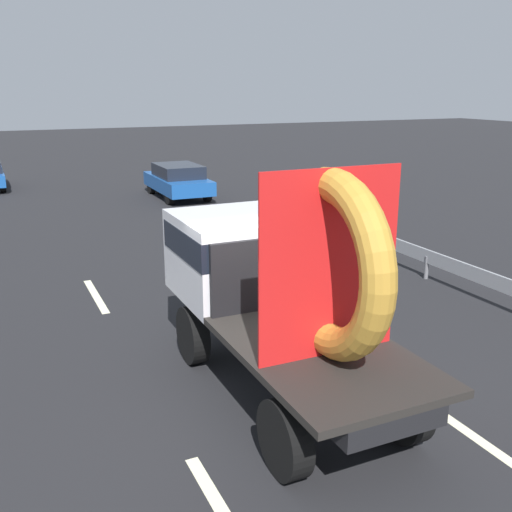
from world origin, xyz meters
The scene contains 7 objects.
ground_plane centered at (0.00, 0.00, 0.00)m, with size 120.00×120.00×0.00m, color black.
flatbed_truck centered at (-0.02, 0.49, 1.65)m, with size 2.02×5.22×3.50m.
distant_sedan centered at (3.48, 16.05, 0.73)m, with size 1.78×4.16×1.36m.
guardrail centered at (5.57, 4.88, 0.53)m, with size 0.10×12.19×0.71m.
lane_dash_left_far centered at (-1.77, 5.40, 0.00)m, with size 2.30×0.16×0.01m, color beige.
lane_dash_right_near centered at (1.73, -1.80, 0.00)m, with size 2.48×0.16×0.01m, color beige.
lane_dash_right_far centered at (1.73, 5.81, 0.00)m, with size 2.05×0.16×0.01m, color beige.
Camera 1 is at (-3.67, -7.05, 4.39)m, focal length 41.42 mm.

